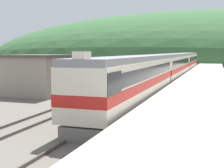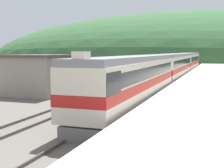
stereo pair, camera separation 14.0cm
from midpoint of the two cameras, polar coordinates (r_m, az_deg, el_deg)
track_main at (r=66.95m, az=13.75°, el=2.15°), size 1.52×180.00×0.16m
track_siding at (r=67.54m, az=9.78°, el=2.27°), size 1.52×180.00×0.16m
platform at (r=46.71m, az=16.96°, el=1.04°), size 5.59×140.00×1.13m
distant_hills at (r=130.22m, az=16.38°, el=3.85°), size 192.83×86.77×40.26m
station_shed at (r=32.82m, az=-12.77°, el=1.75°), size 5.81×6.86×4.06m
express_train_lead_car at (r=23.89m, az=4.03°, el=0.73°), size 2.88×20.21×4.40m
carriage_second at (r=45.46m, az=11.27°, el=3.13°), size 2.87×21.59×4.04m
carriage_third at (r=67.78m, az=13.87°, el=3.99°), size 2.87×21.59×4.04m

